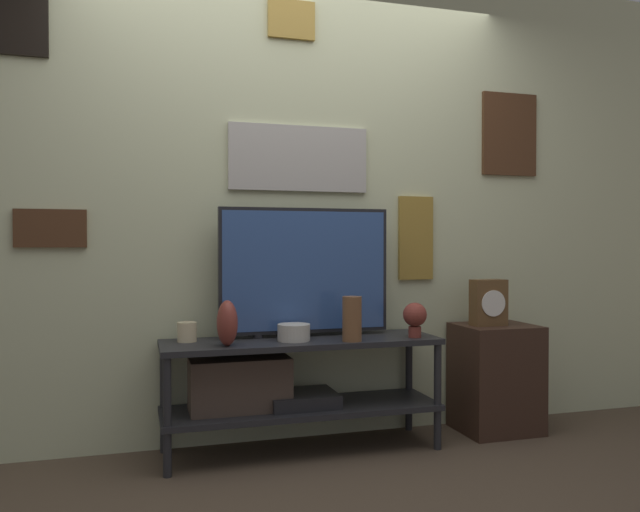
% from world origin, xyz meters
% --- Properties ---
extents(ground_plane, '(12.00, 12.00, 0.00)m').
position_xyz_m(ground_plane, '(0.00, 0.00, 0.00)').
color(ground_plane, '#4C3D2D').
extents(wall_back, '(6.40, 0.08, 2.70)m').
position_xyz_m(wall_back, '(0.00, 0.51, 1.36)').
color(wall_back, beige).
rests_on(wall_back, ground_plane).
extents(media_console, '(1.46, 0.42, 0.59)m').
position_xyz_m(media_console, '(-0.13, 0.25, 0.37)').
color(media_console, '#232326').
rests_on(media_console, ground_plane).
extents(television, '(0.93, 0.05, 0.69)m').
position_xyz_m(television, '(0.04, 0.34, 0.95)').
color(television, black).
rests_on(television, media_console).
extents(vase_wide_bowl, '(0.17, 0.17, 0.09)m').
position_xyz_m(vase_wide_bowl, '(-0.05, 0.21, 0.63)').
color(vase_wide_bowl, beige).
rests_on(vase_wide_bowl, media_console).
extents(vase_urn_stoneware, '(0.10, 0.13, 0.22)m').
position_xyz_m(vase_urn_stoneware, '(-0.41, 0.14, 0.70)').
color(vase_urn_stoneware, brown).
rests_on(vase_urn_stoneware, media_console).
extents(vase_slim_bronze, '(0.07, 0.07, 0.21)m').
position_xyz_m(vase_slim_bronze, '(0.26, 0.24, 0.70)').
color(vase_slim_bronze, '#2D4251').
rests_on(vase_slim_bronze, media_console).
extents(vase_tall_ceramic, '(0.10, 0.10, 0.23)m').
position_xyz_m(vase_tall_ceramic, '(0.23, 0.11, 0.71)').
color(vase_tall_ceramic, brown).
rests_on(vase_tall_ceramic, media_console).
extents(candle_jar, '(0.10, 0.10, 0.10)m').
position_xyz_m(candle_jar, '(-0.59, 0.33, 0.64)').
color(candle_jar, beige).
rests_on(candle_jar, media_console).
extents(decorative_bust, '(0.13, 0.13, 0.19)m').
position_xyz_m(decorative_bust, '(0.60, 0.14, 0.70)').
color(decorative_bust, brown).
rests_on(decorative_bust, media_console).
extents(side_table, '(0.44, 0.38, 0.62)m').
position_xyz_m(side_table, '(1.18, 0.27, 0.31)').
color(side_table, '#382319').
rests_on(side_table, ground_plane).
extents(mantel_clock, '(0.20, 0.11, 0.27)m').
position_xyz_m(mantel_clock, '(1.12, 0.26, 0.75)').
color(mantel_clock, brown).
rests_on(mantel_clock, side_table).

